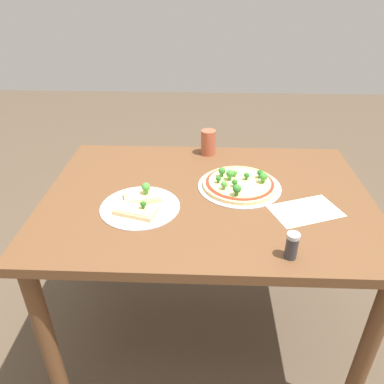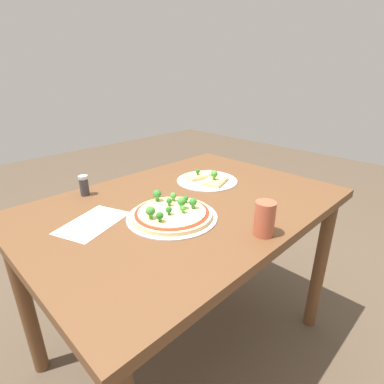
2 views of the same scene
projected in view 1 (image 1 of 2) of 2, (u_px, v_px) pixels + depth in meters
ground_plane at (204, 330)px, 1.82m from camera, size 8.00×8.00×0.00m
dining_table at (207, 216)px, 1.47m from camera, size 1.23×0.87×0.77m
pizza_tray_whole at (239, 184)px, 1.46m from camera, size 0.32×0.32×0.07m
pizza_tray_slice at (140, 204)px, 1.34m from camera, size 0.29×0.29×0.07m
drinking_cup at (207, 142)px, 1.70m from camera, size 0.07×0.07×0.11m
condiment_shaker at (292, 246)px, 1.09m from camera, size 0.04×0.04×0.09m
paper_menu at (305, 211)px, 1.32m from camera, size 0.27×0.22×0.00m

